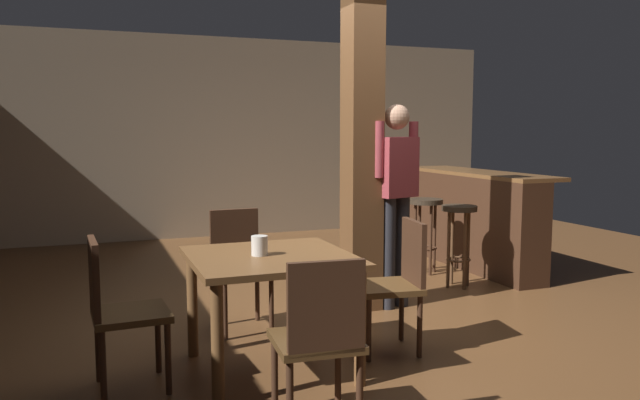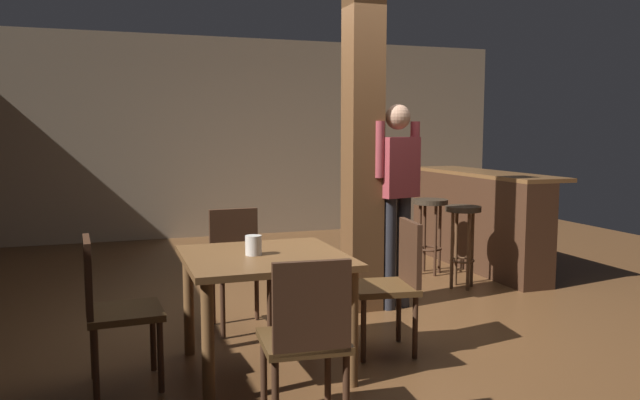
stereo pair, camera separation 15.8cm
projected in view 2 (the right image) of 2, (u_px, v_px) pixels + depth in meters
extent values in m
plane|color=brown|center=(360.00, 324.00, 4.86)|extent=(10.80, 10.80, 0.00)
cube|color=gray|center=(241.00, 138.00, 8.94)|extent=(8.00, 0.10, 2.80)
cube|color=brown|center=(363.00, 143.00, 5.15)|extent=(0.28, 0.28, 2.80)
cube|color=brown|center=(264.00, 258.00, 3.88)|extent=(0.98, 0.98, 0.04)
cylinder|color=brown|center=(308.00, 293.00, 4.45)|extent=(0.07, 0.07, 0.70)
cylinder|color=brown|center=(189.00, 304.00, 4.18)|extent=(0.07, 0.07, 0.70)
cylinder|color=brown|center=(352.00, 329.00, 3.65)|extent=(0.07, 0.07, 0.70)
cylinder|color=brown|center=(208.00, 344.00, 3.38)|extent=(0.07, 0.07, 0.70)
cube|color=#4C3319|center=(382.00, 288.00, 4.20)|extent=(0.48, 0.48, 0.04)
cube|color=#382114|center=(410.00, 254.00, 4.21)|extent=(0.09, 0.38, 0.45)
cylinder|color=#382114|center=(363.00, 330.00, 4.02)|extent=(0.04, 0.04, 0.43)
cylinder|color=#382114|center=(351.00, 314.00, 4.36)|extent=(0.04, 0.04, 0.43)
cylinder|color=#382114|center=(415.00, 327.00, 4.09)|extent=(0.04, 0.04, 0.43)
cylinder|color=#382114|center=(399.00, 311.00, 4.43)|extent=(0.04, 0.04, 0.43)
cube|color=#4C3319|center=(125.00, 313.00, 3.63)|extent=(0.44, 0.44, 0.04)
cube|color=#382114|center=(88.00, 278.00, 3.53)|extent=(0.06, 0.38, 0.45)
cylinder|color=#382114|center=(153.00, 337.00, 3.88)|extent=(0.04, 0.04, 0.43)
cylinder|color=#382114|center=(161.00, 356.00, 3.56)|extent=(0.04, 0.04, 0.43)
cylinder|color=#382114|center=(93.00, 344.00, 3.75)|extent=(0.04, 0.04, 0.43)
cylinder|color=#382114|center=(96.00, 364.00, 3.43)|extent=(0.04, 0.04, 0.43)
cube|color=#4C3319|center=(240.00, 271.00, 4.70)|extent=(0.44, 0.44, 0.04)
cube|color=#382114|center=(234.00, 238.00, 4.85)|extent=(0.38, 0.05, 0.45)
cylinder|color=#382114|center=(269.00, 304.00, 4.62)|extent=(0.04, 0.04, 0.43)
cylinder|color=#382114|center=(223.00, 309.00, 4.50)|extent=(0.04, 0.04, 0.43)
cylinder|color=#382114|center=(257.00, 292.00, 4.95)|extent=(0.04, 0.04, 0.43)
cylinder|color=#382114|center=(213.00, 297.00, 4.82)|extent=(0.04, 0.04, 0.43)
cube|color=#4C3319|center=(303.00, 341.00, 3.14)|extent=(0.45, 0.45, 0.04)
cube|color=#382114|center=(312.00, 308.00, 2.93)|extent=(0.38, 0.07, 0.45)
cylinder|color=#382114|center=(264.00, 374.00, 3.29)|extent=(0.04, 0.04, 0.43)
cylinder|color=#382114|center=(328.00, 368.00, 3.38)|extent=(0.04, 0.04, 0.43)
cylinder|color=#382114|center=(346.00, 394.00, 3.04)|extent=(0.04, 0.04, 0.43)
cylinder|color=beige|center=(253.00, 245.00, 3.85)|extent=(0.10, 0.10, 0.12)
cube|color=maroon|center=(397.00, 167.00, 5.19)|extent=(0.38, 0.28, 0.50)
sphere|color=#997056|center=(398.00, 117.00, 5.14)|extent=(0.26, 0.26, 0.21)
cylinder|color=#232328|center=(403.00, 252.00, 5.31)|extent=(0.15, 0.15, 0.95)
cylinder|color=#232328|center=(389.00, 254.00, 5.23)|extent=(0.15, 0.15, 0.95)
cylinder|color=maroon|center=(415.00, 149.00, 5.28)|extent=(0.10, 0.10, 0.46)
cylinder|color=maroon|center=(379.00, 150.00, 5.06)|extent=(0.10, 0.10, 0.46)
cube|color=brown|center=(484.00, 173.00, 6.82)|extent=(0.56, 2.22, 0.04)
cube|color=#382114|center=(475.00, 222.00, 6.85)|extent=(0.36, 2.22, 1.02)
cylinder|color=#2D2319|center=(463.00, 209.00, 5.90)|extent=(0.34, 0.34, 0.05)
torus|color=#4C301C|center=(462.00, 260.00, 5.96)|extent=(0.24, 0.24, 0.02)
cylinder|color=#4C301C|center=(456.00, 248.00, 6.05)|extent=(0.03, 0.03, 0.74)
cylinder|color=#4C301C|center=(468.00, 252.00, 5.85)|extent=(0.03, 0.03, 0.74)
cylinder|color=#4C301C|center=(472.00, 249.00, 5.98)|extent=(0.03, 0.03, 0.74)
cylinder|color=#4C301C|center=(452.00, 250.00, 5.91)|extent=(0.03, 0.03, 0.74)
cylinder|color=#2D2319|center=(431.00, 202.00, 6.49)|extent=(0.36, 0.36, 0.05)
torus|color=#382114|center=(430.00, 249.00, 6.55)|extent=(0.25, 0.25, 0.02)
cylinder|color=#382114|center=(424.00, 237.00, 6.65)|extent=(0.03, 0.03, 0.74)
cylinder|color=#382114|center=(435.00, 241.00, 6.43)|extent=(0.03, 0.03, 0.74)
cylinder|color=#382114|center=(440.00, 238.00, 6.57)|extent=(0.03, 0.03, 0.74)
cylinder|color=#382114|center=(420.00, 240.00, 6.50)|extent=(0.03, 0.03, 0.74)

